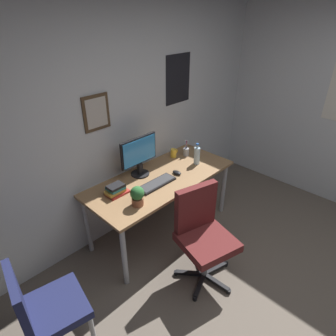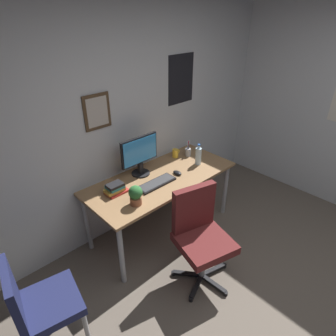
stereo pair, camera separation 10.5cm
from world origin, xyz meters
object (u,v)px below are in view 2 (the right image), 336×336
Objects in this scene: coffee_mug_near at (175,153)px; monitor at (140,154)px; office_chair at (200,232)px; water_bottle at (198,156)px; potted_plant at (136,195)px; keyboard at (157,183)px; pen_cup at (188,152)px; book_stack_left at (115,189)px; side_chair at (38,303)px; computer_mouse at (177,173)px.

monitor is at bearing -177.40° from coffee_mug_near.
office_chair is 1.17m from coffee_mug_near.
potted_plant is at bearing -173.10° from water_bottle.
pen_cup reaches higher than keyboard.
office_chair is 0.91m from book_stack_left.
pen_cup reaches higher than side_chair.
monitor is 0.57m from potted_plant.
keyboard is 1.94× the size of book_stack_left.
pen_cup is at bearing -32.10° from coffee_mug_near.
computer_mouse is 0.68m from potted_plant.
office_chair is 8.64× the size of computer_mouse.
keyboard is at bearing -152.00° from coffee_mug_near.
potted_plant is 1.13m from pen_cup.
coffee_mug_near is at bearing 28.00° from keyboard.
book_stack_left is at bearing 113.10° from office_chair.
side_chair is at bearing -165.50° from pen_cup.
coffee_mug_near is at bearing 48.19° from computer_mouse.
side_chair is at bearing -162.36° from coffee_mug_near.
book_stack_left is at bearing 166.60° from computer_mouse.
coffee_mug_near reaches higher than computer_mouse.
keyboard is 0.65m from water_bottle.
pen_cup reaches higher than potted_plant.
water_bottle reaches higher than book_stack_left.
side_chair is 7.94× the size of coffee_mug_near.
side_chair reaches higher than book_stack_left.
book_stack_left is (-1.11, -0.06, -0.01)m from pen_cup.
pen_cup is 0.90× the size of book_stack_left.
side_chair is 1.76m from computer_mouse.
water_bottle is (0.64, -0.00, 0.09)m from keyboard.
monitor reaches higher than office_chair.
keyboard is at bearing 179.79° from water_bottle.
coffee_mug_near is at bearing 147.90° from pen_cup.
water_bottle is (0.69, 0.65, 0.30)m from office_chair.
side_chair reaches higher than computer_mouse.
coffee_mug_near reaches higher than keyboard.
potted_plant is (-0.66, -0.12, 0.09)m from computer_mouse.
keyboard is 1.70× the size of water_bottle.
coffee_mug_near is at bearing 56.75° from office_chair.
potted_plant reaches higher than keyboard.
book_stack_left is (-0.69, 0.17, 0.03)m from computer_mouse.
side_chair reaches higher than keyboard.
keyboard is (0.05, 0.65, 0.21)m from office_chair.
side_chair is 2.21m from pen_cup.
office_chair is 1.40m from side_chair.
computer_mouse is 0.44× the size of water_bottle.
book_stack_left is at bearing -176.77° from pen_cup.
potted_plant is 0.98× the size of pen_cup.
monitor is 0.47m from book_stack_left.
computer_mouse is 0.50× the size of book_stack_left.
coffee_mug_near is at bearing 2.60° from monitor.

